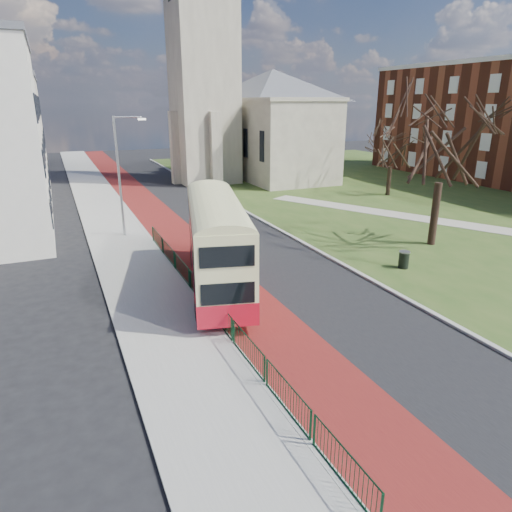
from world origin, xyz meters
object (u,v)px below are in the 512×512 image
streetlamp (121,171)px  litter_bin (404,260)px  bus (216,240)px  winter_tree_far (392,144)px  winter_tree_near (445,131)px

streetlamp → litter_bin: 19.01m
bus → winter_tree_far: bearing=48.5°
winter_tree_near → litter_bin: 8.78m
streetlamp → litter_bin: streetlamp is taller
bus → winter_tree_near: 16.13m
bus → litter_bin: 10.84m
streetlamp → bus: bearing=-76.4°
winter_tree_near → bus: bearing=-175.1°
streetlamp → litter_bin: bearing=-44.3°
winter_tree_near → litter_bin: size_ratio=10.62×
bus → winter_tree_near: winter_tree_near is taller
bus → winter_tree_far: winter_tree_far is taller
winter_tree_far → litter_bin: (-13.14, -17.53, -4.54)m
streetlamp → winter_tree_near: (18.11, -10.09, 2.70)m
streetlamp → winter_tree_far: size_ratio=1.10×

